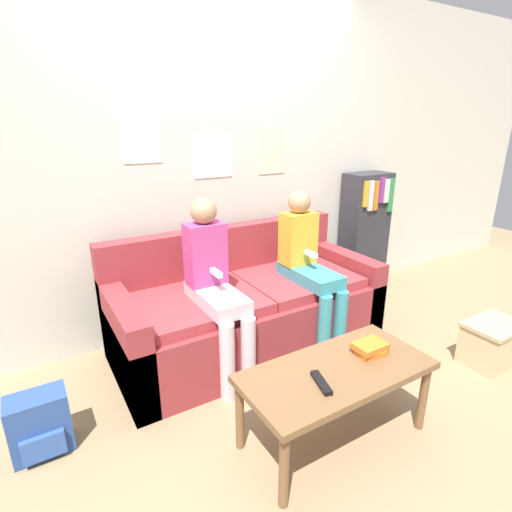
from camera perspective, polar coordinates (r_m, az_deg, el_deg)
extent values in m
plane|color=#937A56|center=(2.68, 4.57, -17.43)|extent=(10.00, 10.00, 0.00)
cube|color=beige|center=(3.07, -6.40, 13.46)|extent=(8.00, 0.06, 2.60)
cube|color=white|center=(2.85, -16.09, 16.06)|extent=(0.26, 0.00, 0.34)
cube|color=silver|center=(3.04, -6.15, 13.89)|extent=(0.31, 0.00, 0.30)
cube|color=beige|center=(3.29, 2.28, 14.76)|extent=(0.24, 0.00, 0.36)
cube|color=maroon|center=(2.92, -1.03, -9.11)|extent=(1.88, 0.83, 0.43)
cube|color=maroon|center=(3.03, -4.34, 0.55)|extent=(1.88, 0.14, 0.41)
cube|color=maroon|center=(2.61, -18.16, -11.77)|extent=(0.14, 0.83, 0.59)
cube|color=maroon|center=(3.36, 11.94, -4.10)|extent=(0.14, 0.83, 0.59)
cube|color=#A1343A|center=(2.62, -8.21, -6.61)|extent=(0.78, 0.67, 0.07)
cube|color=#A1343A|center=(2.98, 5.87, -3.24)|extent=(0.78, 0.67, 0.07)
cube|color=brown|center=(2.10, 11.49, -15.87)|extent=(0.98, 0.46, 0.04)
cylinder|color=brown|center=(1.90, 4.02, -28.27)|extent=(0.04, 0.04, 0.38)
cylinder|color=brown|center=(2.41, 22.75, -18.16)|extent=(0.04, 0.04, 0.38)
cylinder|color=brown|center=(2.14, -2.33, -21.83)|extent=(0.04, 0.04, 0.38)
cylinder|color=brown|center=(2.60, 15.84, -14.36)|extent=(0.04, 0.04, 0.38)
cylinder|color=silver|center=(2.40, -4.10, -14.92)|extent=(0.09, 0.09, 0.50)
cylinder|color=silver|center=(2.46, -1.11, -14.02)|extent=(0.09, 0.09, 0.50)
cube|color=silver|center=(2.49, -5.62, -5.86)|extent=(0.23, 0.51, 0.09)
cube|color=#B73D7F|center=(2.53, -7.24, 0.34)|extent=(0.24, 0.16, 0.39)
sphere|color=tan|center=(2.46, -7.51, 6.40)|extent=(0.16, 0.16, 0.16)
cube|color=white|center=(2.43, -5.71, -2.39)|extent=(0.03, 0.12, 0.03)
cylinder|color=teal|center=(2.76, 9.69, -10.39)|extent=(0.09, 0.09, 0.50)
cylinder|color=teal|center=(2.84, 11.88, -9.59)|extent=(0.09, 0.09, 0.50)
cube|color=teal|center=(2.85, 7.66, -2.66)|extent=(0.23, 0.51, 0.09)
cube|color=gold|center=(2.89, 6.04, 2.54)|extent=(0.24, 0.16, 0.37)
sphere|color=tan|center=(2.82, 6.23, 7.66)|extent=(0.16, 0.16, 0.16)
cube|color=white|center=(2.80, 7.83, 0.32)|extent=(0.03, 0.12, 0.03)
cube|color=black|center=(1.96, 9.30, -17.43)|extent=(0.09, 0.17, 0.02)
cube|color=orange|center=(2.23, 15.98, -13.04)|extent=(0.16, 0.13, 0.03)
cube|color=orange|center=(2.22, 15.97, -12.24)|extent=(0.17, 0.12, 0.03)
cube|color=#2D2D33|center=(3.93, 15.13, 3.19)|extent=(0.43, 0.25, 1.13)
cube|color=gold|center=(3.64, 15.41, 8.51)|extent=(0.04, 0.02, 0.22)
cube|color=silver|center=(3.69, 16.09, 8.25)|extent=(0.05, 0.02, 0.26)
cube|color=orange|center=(3.74, 16.77, 8.25)|extent=(0.05, 0.02, 0.26)
cube|color=#7A3389|center=(3.78, 17.50, 8.98)|extent=(0.05, 0.02, 0.23)
cube|color=silver|center=(3.83, 18.14, 8.81)|extent=(0.06, 0.02, 0.21)
cube|color=#2D8442|center=(3.88, 18.71, 8.24)|extent=(0.06, 0.02, 0.30)
cube|color=#CCB284|center=(3.21, 30.63, -10.80)|extent=(0.38, 0.26, 0.27)
cube|color=tan|center=(3.15, 31.08, -8.44)|extent=(0.40, 0.28, 0.02)
cube|color=#284789|center=(2.39, -28.49, -20.32)|extent=(0.28, 0.17, 0.32)
cube|color=#3055A5|center=(2.36, -28.05, -22.97)|extent=(0.19, 0.03, 0.13)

